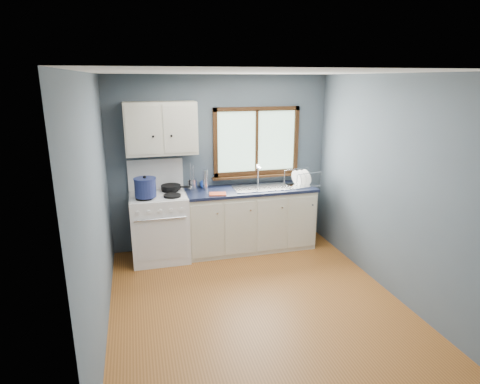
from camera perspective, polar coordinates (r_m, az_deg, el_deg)
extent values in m
cube|color=#985924|center=(4.72, 2.30, -15.51)|extent=(3.20, 3.60, 0.02)
cube|color=white|center=(4.03, 2.71, 16.79)|extent=(3.20, 3.60, 0.02)
cube|color=#4E5B65|center=(5.90, -2.74, 4.17)|extent=(3.20, 0.02, 2.50)
cube|color=#4E5B65|center=(2.65, 14.41, -11.50)|extent=(3.20, 0.02, 2.50)
cube|color=#4E5B65|center=(4.04, -19.89, -2.30)|extent=(0.02, 3.60, 2.50)
cube|color=#4E5B65|center=(4.91, 20.74, 0.74)|extent=(0.02, 3.60, 2.50)
cube|color=white|center=(5.67, -11.34, -4.94)|extent=(0.76, 0.65, 0.92)
cube|color=white|center=(5.77, -11.91, 2.45)|extent=(0.76, 0.05, 0.44)
cube|color=silver|center=(5.53, -11.60, -0.42)|extent=(0.72, 0.59, 0.01)
cylinder|color=black|center=(5.37, -13.43, -0.79)|extent=(0.23, 0.23, 0.03)
cylinder|color=black|center=(5.39, -9.61, -0.52)|extent=(0.23, 0.23, 0.03)
cylinder|color=black|center=(5.66, -13.53, 0.06)|extent=(0.23, 0.23, 0.03)
cylinder|color=black|center=(5.68, -9.90, 0.31)|extent=(0.23, 0.23, 0.03)
cylinder|color=silver|center=(5.27, -11.23, -3.80)|extent=(0.66, 0.02, 0.02)
cube|color=silver|center=(5.39, -11.07, -6.72)|extent=(0.66, 0.01, 0.55)
cube|color=beige|center=(5.91, 1.40, -3.97)|extent=(1.85, 0.60, 0.88)
cube|color=black|center=(6.07, 1.32, -7.47)|extent=(1.85, 0.54, 0.08)
cube|color=black|center=(5.77, 1.43, 0.33)|extent=(1.89, 0.64, 0.04)
cube|color=silver|center=(5.81, 3.14, 0.67)|extent=(0.84, 0.46, 0.01)
cube|color=silver|center=(5.77, 1.24, -0.16)|extent=(0.36, 0.40, 0.14)
cube|color=silver|center=(5.89, 4.98, 0.11)|extent=(0.36, 0.40, 0.14)
cylinder|color=silver|center=(5.96, 2.57, 2.43)|extent=(0.02, 0.02, 0.28)
cylinder|color=silver|center=(5.87, 2.78, 3.51)|extent=(0.02, 0.16, 0.02)
sphere|color=silver|center=(5.93, 2.58, 3.74)|extent=(0.04, 0.04, 0.04)
cube|color=#9EC6A8|center=(5.96, 2.34, 7.23)|extent=(1.22, 0.01, 0.92)
cube|color=#3A210E|center=(5.89, 2.45, 11.73)|extent=(1.30, 0.05, 0.06)
cube|color=#3A210E|center=(6.03, 2.34, 2.78)|extent=(1.30, 0.05, 0.06)
cube|color=#3A210E|center=(5.79, -3.52, 6.96)|extent=(0.06, 0.05, 1.00)
cube|color=#3A210E|center=(6.15, 7.96, 7.36)|extent=(0.06, 0.05, 1.00)
cube|color=#3A210E|center=(5.94, 2.39, 7.20)|extent=(0.03, 0.05, 0.92)
cube|color=#3A210E|center=(6.02, 2.42, 2.26)|extent=(1.36, 0.10, 0.03)
cube|color=beige|center=(5.52, -11.17, 8.87)|extent=(0.95, 0.32, 0.70)
cube|color=beige|center=(5.35, -13.61, 8.51)|extent=(0.44, 0.01, 0.62)
cube|color=beige|center=(5.38, -8.49, 8.82)|extent=(0.44, 0.01, 0.62)
sphere|color=black|center=(5.35, -12.25, 7.73)|extent=(0.03, 0.03, 0.03)
sphere|color=black|center=(5.36, -9.73, 7.88)|extent=(0.03, 0.03, 0.03)
cylinder|color=black|center=(5.66, -9.79, 0.71)|extent=(0.33, 0.33, 0.05)
cube|color=black|center=(5.63, -7.82, 0.72)|extent=(0.16, 0.06, 0.02)
cylinder|color=navy|center=(5.33, -13.32, 0.58)|extent=(0.36, 0.36, 0.23)
cylinder|color=navy|center=(5.30, -13.41, 1.85)|extent=(0.37, 0.37, 0.02)
sphere|color=black|center=(5.30, -13.42, 2.08)|extent=(0.06, 0.06, 0.04)
cylinder|color=silver|center=(5.71, -6.77, 1.08)|extent=(0.12, 0.12, 0.15)
cylinder|color=silver|center=(5.69, -6.64, 2.65)|extent=(0.01, 0.01, 0.22)
cylinder|color=silver|center=(5.68, -7.06, 2.84)|extent=(0.01, 0.01, 0.26)
cylinder|color=silver|center=(5.66, -6.79, 2.47)|extent=(0.01, 0.01, 0.20)
cylinder|color=silver|center=(5.66, -4.96, 1.70)|extent=(0.09, 0.09, 0.29)
imported|color=blue|center=(5.74, -5.17, 1.63)|extent=(0.10, 0.10, 0.24)
cube|color=#BF4828|center=(5.46, -3.19, -0.29)|extent=(0.26, 0.20, 0.02)
cube|color=silver|center=(6.00, 8.84, 1.04)|extent=(0.52, 0.43, 0.02)
cylinder|color=silver|center=(5.73, 8.10, 1.38)|extent=(0.01, 0.01, 0.21)
cylinder|color=silver|center=(5.98, 11.46, 1.85)|extent=(0.01, 0.01, 0.21)
cylinder|color=silver|center=(5.98, 6.31, 2.07)|extent=(0.01, 0.01, 0.21)
cylinder|color=silver|center=(6.23, 9.61, 2.49)|extent=(0.01, 0.01, 0.21)
cylinder|color=silver|center=(5.83, 9.86, 2.64)|extent=(0.42, 0.10, 0.01)
cylinder|color=silver|center=(6.08, 8.03, 3.27)|extent=(0.42, 0.10, 0.01)
cylinder|color=white|center=(5.91, 8.05, 1.95)|extent=(0.11, 0.24, 0.23)
cylinder|color=white|center=(5.96, 8.72, 2.04)|extent=(0.11, 0.24, 0.23)
cylinder|color=white|center=(6.01, 9.38, 2.13)|extent=(0.11, 0.24, 0.23)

